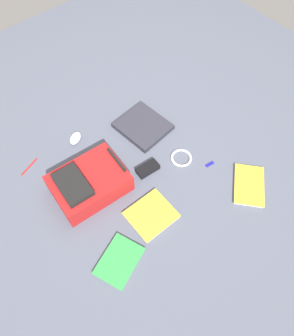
{
  "coord_description": "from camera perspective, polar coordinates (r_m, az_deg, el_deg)",
  "views": [
    {
      "loc": [
        0.74,
        -0.6,
        1.65
      ],
      "look_at": [
        -0.02,
        0.04,
        0.02
      ],
      "focal_mm": 34.45,
      "sensor_mm": 36.0,
      "label": 1
    }
  ],
  "objects": [
    {
      "name": "ground_plane",
      "position": [
        1.91,
        -0.6,
        -1.38
      ],
      "size": [
        3.59,
        3.59,
        0.0
      ],
      "primitive_type": "plane",
      "color": "#4C5160"
    },
    {
      "name": "computer_mouse",
      "position": [
        2.09,
        -12.56,
        5.19
      ],
      "size": [
        0.11,
        0.12,
        0.04
      ],
      "primitive_type": "ellipsoid",
      "rotation": [
        0.0,
        0.0,
        3.73
      ],
      "color": "silver",
      "rests_on": "ground_plane"
    },
    {
      "name": "backpack",
      "position": [
        1.83,
        -10.28,
        -2.66
      ],
      "size": [
        0.33,
        0.43,
        0.16
      ],
      "color": "maroon",
      "rests_on": "ground_plane"
    },
    {
      "name": "pen_black",
      "position": [
        2.06,
        -20.14,
        0.28
      ],
      "size": [
        0.05,
        0.13,
        0.01
      ],
      "primitive_type": "cylinder",
      "rotation": [
        1.57,
        0.0,
        0.33
      ],
      "color": "red",
      "rests_on": "ground_plane"
    },
    {
      "name": "power_brick",
      "position": [
        1.91,
        0.12,
        -0.13
      ],
      "size": [
        0.08,
        0.14,
        0.04
      ],
      "primitive_type": "cube",
      "rotation": [
        0.0,
        0.0,
        -0.09
      ],
      "color": "black",
      "rests_on": "ground_plane"
    },
    {
      "name": "usb_stick",
      "position": [
        1.98,
        11.04,
        0.69
      ],
      "size": [
        0.03,
        0.06,
        0.01
      ],
      "primitive_type": "cube",
      "rotation": [
        0.0,
        0.0,
        -0.14
      ],
      "color": "#191999",
      "rests_on": "ground_plane"
    },
    {
      "name": "book_blue",
      "position": [
        1.96,
        17.58,
        -2.94
      ],
      "size": [
        0.3,
        0.31,
        0.02
      ],
      "color": "silver",
      "rests_on": "ground_plane"
    },
    {
      "name": "laptop",
      "position": [
        2.1,
        -0.72,
        7.45
      ],
      "size": [
        0.33,
        0.31,
        0.03
      ],
      "color": "#24242C",
      "rests_on": "ground_plane"
    },
    {
      "name": "cable_coil",
      "position": [
        1.98,
        6.09,
        1.79
      ],
      "size": [
        0.13,
        0.13,
        0.01
      ],
      "primitive_type": "torus",
      "color": "silver",
      "rests_on": "ground_plane"
    },
    {
      "name": "book_manual",
      "position": [
        1.71,
        -4.93,
        -16.1
      ],
      "size": [
        0.25,
        0.29,
        0.02
      ],
      "color": "silver",
      "rests_on": "ground_plane"
    },
    {
      "name": "book_red",
      "position": [
        1.78,
        0.76,
        -8.33
      ],
      "size": [
        0.22,
        0.25,
        0.02
      ],
      "color": "silver",
      "rests_on": "ground_plane"
    }
  ]
}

